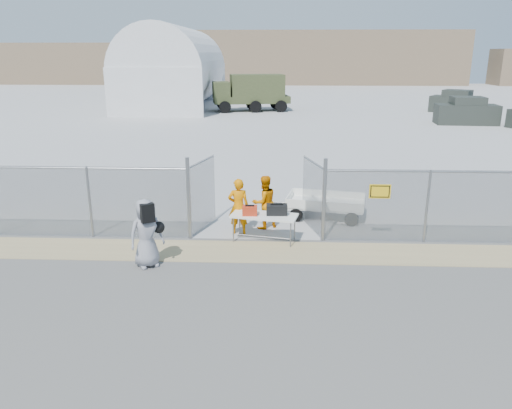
{
  "coord_description": "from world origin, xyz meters",
  "views": [
    {
      "loc": [
        0.62,
        -12.09,
        5.41
      ],
      "look_at": [
        0.0,
        2.0,
        1.1
      ],
      "focal_mm": 35.0,
      "sensor_mm": 36.0,
      "label": 1
    }
  ],
  "objects_px": {
    "folding_table": "(264,228)",
    "visitor": "(146,233)",
    "security_worker_left": "(238,207)",
    "utility_trailer": "(326,206)",
    "security_worker_right": "(264,202)"
  },
  "relations": [
    {
      "from": "folding_table",
      "to": "security_worker_left",
      "type": "bearing_deg",
      "value": 155.78
    },
    {
      "from": "folding_table",
      "to": "security_worker_right",
      "type": "distance_m",
      "value": 1.24
    },
    {
      "from": "security_worker_right",
      "to": "visitor",
      "type": "distance_m",
      "value": 4.31
    },
    {
      "from": "security_worker_left",
      "to": "utility_trailer",
      "type": "relative_size",
      "value": 0.53
    },
    {
      "from": "security_worker_right",
      "to": "visitor",
      "type": "relative_size",
      "value": 0.94
    },
    {
      "from": "security_worker_left",
      "to": "security_worker_right",
      "type": "xyz_separation_m",
      "value": [
        0.78,
        0.57,
        -0.02
      ]
    },
    {
      "from": "folding_table",
      "to": "visitor",
      "type": "relative_size",
      "value": 1.06
    },
    {
      "from": "folding_table",
      "to": "utility_trailer",
      "type": "relative_size",
      "value": 0.58
    },
    {
      "from": "visitor",
      "to": "utility_trailer",
      "type": "height_order",
      "value": "visitor"
    },
    {
      "from": "folding_table",
      "to": "utility_trailer",
      "type": "bearing_deg",
      "value": 61.03
    },
    {
      "from": "security_worker_left",
      "to": "visitor",
      "type": "xyz_separation_m",
      "value": [
        -2.2,
        -2.54,
        0.03
      ]
    },
    {
      "from": "security_worker_right",
      "to": "utility_trailer",
      "type": "bearing_deg",
      "value": 178.75
    },
    {
      "from": "security_worker_left",
      "to": "security_worker_right",
      "type": "bearing_deg",
      "value": -148.07
    },
    {
      "from": "security_worker_right",
      "to": "visitor",
      "type": "xyz_separation_m",
      "value": [
        -2.98,
        -3.11,
        0.05
      ]
    },
    {
      "from": "security_worker_left",
      "to": "visitor",
      "type": "height_order",
      "value": "visitor"
    }
  ]
}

